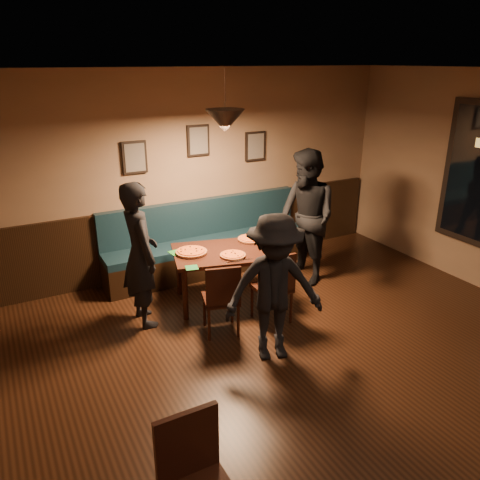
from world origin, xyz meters
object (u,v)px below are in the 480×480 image
Objects in this scene: dining_table at (227,276)px; chair_near_left at (221,297)px; soda_glass at (282,245)px; tabasco_bottle at (264,240)px; chair_near_right at (272,286)px; diner_right at (306,218)px; diner_front at (274,289)px; booth_bench at (209,239)px; diner_left at (140,255)px.

dining_table is 1.51× the size of chair_near_left.
soda_glass is 1.42× the size of tabasco_bottle.
chair_near_left reaches higher than dining_table.
chair_near_left is 0.64m from chair_near_right.
diner_right is 0.72m from tabasco_bottle.
chair_near_left is 0.56× the size of diner_front.
booth_bench reaches higher than dining_table.
soda_glass reaches higher than dining_table.
booth_bench is 26.95× the size of tabasco_bottle.
booth_bench is 1.95× the size of diner_front.
tabasco_bottle is (0.35, -0.96, 0.25)m from booth_bench.
soda_glass is at bearing -14.46° from dining_table.
diner_front is (-0.12, -1.28, 0.43)m from dining_table.
chair_near_left is at bearing -67.20° from diner_right.
booth_bench is 1.65× the size of diner_right.
diner_left is 1.61m from tabasco_bottle.
chair_near_left is 1.13m from tabasco_bottle.
chair_near_left is 0.80m from diner_front.
dining_table is 11.59× the size of tabasco_bottle.
chair_near_left is at bearing -107.02° from dining_table.
soda_glass is (0.41, -1.27, 0.27)m from booth_bench.
dining_table is at bearing 150.54° from soda_glass.
dining_table is 8.17× the size of soda_glass.
chair_near_right is 0.57× the size of diner_front.
chair_near_left is at bearing -164.37° from soda_glass.
diner_front reaches higher than soda_glass.
chair_near_right is 1.30m from diner_right.
diner_right is (2.30, 0.05, 0.07)m from diner_left.
diner_right reaches higher than diner_left.
booth_bench reaches higher than soda_glass.
chair_near_left is at bearing -110.09° from booth_bench.
diner_right is (1.04, -0.88, 0.41)m from booth_bench.
diner_right reaches higher than diner_front.
diner_front is 1.18m from soda_glass.
diner_front is at bearing -144.52° from diner_left.
chair_near_right is at bearing -53.38° from diner_right.
booth_bench is 1.42m from diner_right.
diner_front is (0.96, -1.30, -0.07)m from diner_left.
chair_near_right is at bearing -117.83° from diner_left.
soda_glass reaches higher than tabasco_bottle.
booth_bench is 0.97m from dining_table.
chair_near_right is at bearing -53.92° from dining_table.
diner_left is 0.93× the size of diner_right.
tabasco_bottle is at bearing 79.42° from diner_front.
soda_glass is at bearing 44.23° from chair_near_right.
diner_left is at bearing -88.77° from diner_right.
diner_left reaches higher than soda_glass.
chair_near_right is 0.76m from tabasco_bottle.
booth_bench is 1.05m from tabasco_bottle.
diner_right is at bearing -40.13° from booth_bench.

